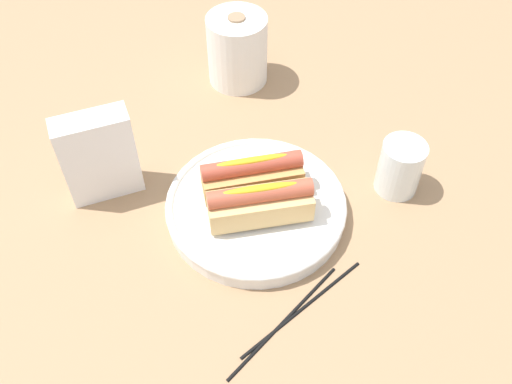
% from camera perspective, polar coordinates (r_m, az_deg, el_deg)
% --- Properties ---
extents(ground_plane, '(2.40, 2.40, 0.00)m').
position_cam_1_polar(ground_plane, '(0.86, -0.98, -3.16)').
color(ground_plane, '#9E7A56').
extents(serving_bowl, '(0.27, 0.27, 0.03)m').
position_cam_1_polar(serving_bowl, '(0.86, 0.00, -1.49)').
color(serving_bowl, white).
rests_on(serving_bowl, ground_plane).
extents(hotdog_front, '(0.15, 0.06, 0.06)m').
position_cam_1_polar(hotdog_front, '(0.81, 0.41, -1.09)').
color(hotdog_front, '#DBB270').
rests_on(hotdog_front, serving_bowl).
extents(hotdog_back, '(0.15, 0.06, 0.06)m').
position_cam_1_polar(hotdog_back, '(0.85, -0.40, 1.73)').
color(hotdog_back, tan).
rests_on(hotdog_back, serving_bowl).
extents(water_glass, '(0.07, 0.07, 0.09)m').
position_cam_1_polar(water_glass, '(0.91, 14.23, 2.24)').
color(water_glass, white).
rests_on(water_glass, ground_plane).
extents(paper_towel_roll, '(0.11, 0.11, 0.13)m').
position_cam_1_polar(paper_towel_roll, '(1.07, -1.88, 14.11)').
color(paper_towel_roll, white).
rests_on(paper_towel_roll, ground_plane).
extents(napkin_box, '(0.11, 0.06, 0.15)m').
position_cam_1_polar(napkin_box, '(0.88, -15.50, 3.47)').
color(napkin_box, white).
rests_on(napkin_box, ground_plane).
extents(chopstick_near, '(0.20, 0.10, 0.01)m').
position_cam_1_polar(chopstick_near, '(0.78, 4.76, -11.50)').
color(chopstick_near, black).
rests_on(chopstick_near, ground_plane).
extents(chopstick_far, '(0.19, 0.13, 0.01)m').
position_cam_1_polar(chopstick_far, '(0.77, 2.87, -12.77)').
color(chopstick_far, black).
rests_on(chopstick_far, ground_plane).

